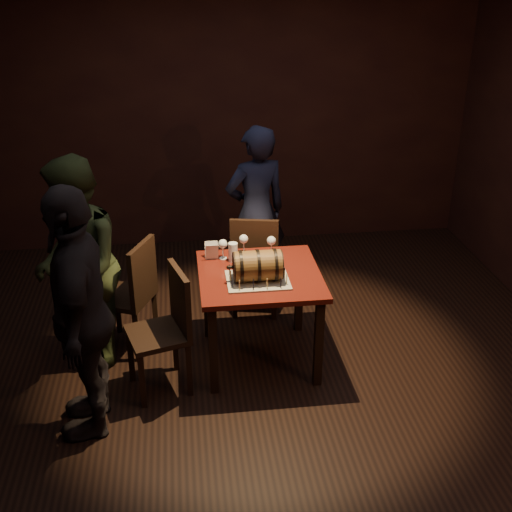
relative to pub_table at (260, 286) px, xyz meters
name	(u,v)px	position (x,y,z in m)	size (l,w,h in m)	color
room_shell	(264,199)	(0.00, -0.17, 0.76)	(5.04, 5.04, 2.80)	black
pub_table	(260,286)	(0.00, 0.00, 0.00)	(0.90, 0.90, 0.75)	#48100C
cake_board	(258,280)	(-0.03, -0.12, 0.12)	(0.45, 0.35, 0.01)	#A89C87
barrel_cake	(258,266)	(-0.03, -0.12, 0.23)	(0.40, 0.24, 0.24)	brown
birthday_candles	(258,274)	(-0.03, -0.12, 0.16)	(0.40, 0.30, 0.09)	#F4E392
wine_glass_left	(223,245)	(-0.25, 0.28, 0.23)	(0.07, 0.07, 0.16)	silver
wine_glass_mid	(244,240)	(-0.08, 0.36, 0.23)	(0.07, 0.07, 0.16)	silver
wine_glass_right	(271,242)	(0.13, 0.30, 0.23)	(0.07, 0.07, 0.16)	silver
pint_of_ale	(233,253)	(-0.18, 0.23, 0.18)	(0.07, 0.07, 0.15)	silver
menu_card	(212,251)	(-0.34, 0.29, 0.17)	(0.10, 0.05, 0.13)	white
chair_back	(255,260)	(0.05, 0.70, -0.12)	(0.47, 0.47, 0.93)	black
chair_left_rear	(133,290)	(-0.96, 0.27, -0.12)	(0.53, 0.53, 0.93)	black
chair_left_front	(168,324)	(-0.69, -0.26, -0.12)	(0.50, 0.50, 0.93)	black
person_back	(256,212)	(0.11, 1.12, 0.15)	(0.58, 0.38, 1.58)	black
person_left_rear	(78,268)	(-1.32, 0.11, 0.18)	(0.80, 0.62, 1.65)	#30391C
person_left_front	(81,313)	(-1.21, -0.61, 0.22)	(1.00, 0.42, 1.71)	black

